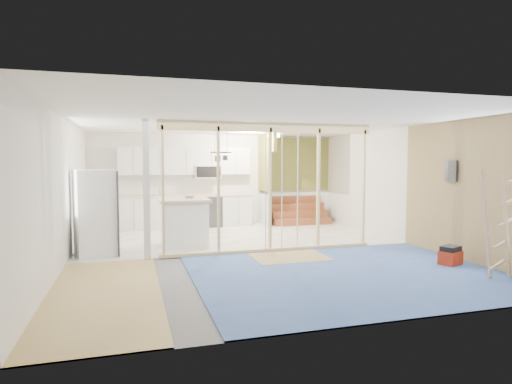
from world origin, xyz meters
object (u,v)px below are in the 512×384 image
object	(u,v)px
fridge	(96,213)
toolbox	(450,256)
island	(184,223)
ladder	(499,224)

from	to	relation	value
fridge	toolbox	size ratio (longest dim) A/B	3.80
fridge	toolbox	xyz separation A→B (m)	(6.03, -2.59, -0.67)
island	toolbox	world-z (taller)	island
toolbox	ladder	bearing A→B (deg)	-109.43
toolbox	island	bearing A→B (deg)	123.84
island	ladder	bearing A→B (deg)	-42.30
fridge	ladder	xyz separation A→B (m)	(6.06, -3.56, 0.04)
island	toolbox	xyz separation A→B (m)	(4.29, -3.05, -0.35)
fridge	toolbox	bearing A→B (deg)	-37.65
fridge	island	distance (m)	1.83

